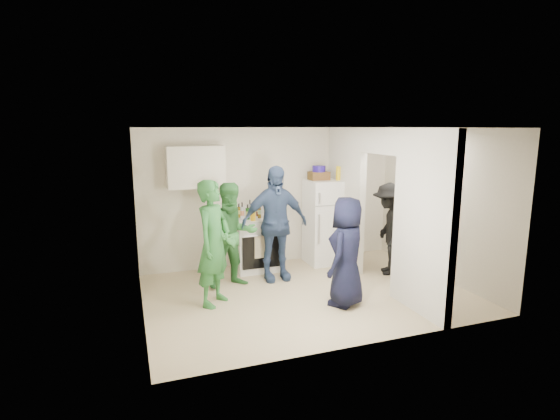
# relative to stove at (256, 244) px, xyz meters

# --- Properties ---
(floor) EXTENTS (4.80, 4.80, 0.00)m
(floor) POSITION_rel_stove_xyz_m (0.40, -1.37, -0.47)
(floor) COLOR #C8B28D
(floor) RESTS_ON ground
(wall_back) EXTENTS (4.80, 0.00, 4.80)m
(wall_back) POSITION_rel_stove_xyz_m (0.40, 0.33, 0.78)
(wall_back) COLOR silver
(wall_back) RESTS_ON floor
(wall_front) EXTENTS (4.80, 0.00, 4.80)m
(wall_front) POSITION_rel_stove_xyz_m (0.40, -3.07, 0.78)
(wall_front) COLOR silver
(wall_front) RESTS_ON floor
(wall_left) EXTENTS (0.00, 3.40, 3.40)m
(wall_left) POSITION_rel_stove_xyz_m (-2.00, -1.37, 0.78)
(wall_left) COLOR silver
(wall_left) RESTS_ON floor
(wall_right) EXTENTS (0.00, 3.40, 3.40)m
(wall_right) POSITION_rel_stove_xyz_m (2.80, -1.37, 0.78)
(wall_right) COLOR silver
(wall_right) RESTS_ON floor
(ceiling) EXTENTS (4.80, 4.80, 0.00)m
(ceiling) POSITION_rel_stove_xyz_m (0.40, -1.37, 2.03)
(ceiling) COLOR white
(ceiling) RESTS_ON wall_back
(partition_pier_back) EXTENTS (0.12, 1.20, 2.50)m
(partition_pier_back) POSITION_rel_stove_xyz_m (1.60, -0.27, 0.78)
(partition_pier_back) COLOR silver
(partition_pier_back) RESTS_ON floor
(partition_pier_front) EXTENTS (0.12, 1.20, 2.50)m
(partition_pier_front) POSITION_rel_stove_xyz_m (1.60, -2.47, 0.78)
(partition_pier_front) COLOR silver
(partition_pier_front) RESTS_ON floor
(partition_header) EXTENTS (0.12, 1.00, 0.40)m
(partition_header) POSITION_rel_stove_xyz_m (1.60, -1.37, 1.83)
(partition_header) COLOR silver
(partition_header) RESTS_ON partition_pier_back
(stove) EXTENTS (0.79, 0.66, 0.95)m
(stove) POSITION_rel_stove_xyz_m (0.00, 0.00, 0.00)
(stove) COLOR white
(stove) RESTS_ON floor
(upper_cabinet) EXTENTS (0.95, 0.34, 0.70)m
(upper_cabinet) POSITION_rel_stove_xyz_m (-1.00, 0.15, 1.38)
(upper_cabinet) COLOR silver
(upper_cabinet) RESTS_ON wall_back
(fridge) EXTENTS (0.64, 0.62, 1.56)m
(fridge) POSITION_rel_stove_xyz_m (1.30, -0.03, 0.31)
(fridge) COLOR white
(fridge) RESTS_ON floor
(wicker_basket) EXTENTS (0.35, 0.25, 0.15)m
(wicker_basket) POSITION_rel_stove_xyz_m (1.20, 0.02, 1.16)
(wicker_basket) COLOR brown
(wicker_basket) RESTS_ON fridge
(blue_bowl) EXTENTS (0.24, 0.24, 0.11)m
(blue_bowl) POSITION_rel_stove_xyz_m (1.20, 0.02, 1.29)
(blue_bowl) COLOR #261590
(blue_bowl) RESTS_ON wicker_basket
(yellow_cup_stack_top) EXTENTS (0.09, 0.09, 0.25)m
(yellow_cup_stack_top) POSITION_rel_stove_xyz_m (1.52, -0.13, 1.21)
(yellow_cup_stack_top) COLOR yellow
(yellow_cup_stack_top) RESTS_ON fridge
(wall_clock) EXTENTS (0.22, 0.02, 0.22)m
(wall_clock) POSITION_rel_stove_xyz_m (0.45, 0.31, 1.23)
(wall_clock) COLOR white
(wall_clock) RESTS_ON wall_back
(spice_shelf) EXTENTS (0.35, 0.08, 0.03)m
(spice_shelf) POSITION_rel_stove_xyz_m (0.40, 0.28, 0.88)
(spice_shelf) COLOR olive
(spice_shelf) RESTS_ON wall_back
(nook_window) EXTENTS (0.03, 0.70, 0.80)m
(nook_window) POSITION_rel_stove_xyz_m (2.78, -1.17, 1.18)
(nook_window) COLOR black
(nook_window) RESTS_ON wall_right
(nook_window_frame) EXTENTS (0.04, 0.76, 0.86)m
(nook_window_frame) POSITION_rel_stove_xyz_m (2.77, -1.17, 1.18)
(nook_window_frame) COLOR white
(nook_window_frame) RESTS_ON wall_right
(nook_valance) EXTENTS (0.04, 0.82, 0.18)m
(nook_valance) POSITION_rel_stove_xyz_m (2.74, -1.17, 1.53)
(nook_valance) COLOR white
(nook_valance) RESTS_ON wall_right
(yellow_cup_stack_stove) EXTENTS (0.09, 0.09, 0.25)m
(yellow_cup_stack_stove) POSITION_rel_stove_xyz_m (-0.12, -0.22, 0.60)
(yellow_cup_stack_stove) COLOR yellow
(yellow_cup_stack_stove) RESTS_ON stove
(red_cup) EXTENTS (0.09, 0.09, 0.12)m
(red_cup) POSITION_rel_stove_xyz_m (0.22, -0.20, 0.53)
(red_cup) COLOR #B30B26
(red_cup) RESTS_ON stove
(person_green_left) EXTENTS (0.76, 0.78, 1.80)m
(person_green_left) POSITION_rel_stove_xyz_m (-1.00, -1.27, 0.43)
(person_green_left) COLOR #2C6F2C
(person_green_left) RESTS_ON floor
(person_green_center) EXTENTS (0.89, 0.73, 1.67)m
(person_green_center) POSITION_rel_stove_xyz_m (-0.58, -0.68, 0.36)
(person_green_center) COLOR #398038
(person_green_center) RESTS_ON floor
(person_denim) EXTENTS (1.12, 0.47, 1.90)m
(person_denim) POSITION_rel_stove_xyz_m (0.15, -0.58, 0.48)
(person_denim) COLOR #364477
(person_denim) RESTS_ON floor
(person_navy) EXTENTS (0.91, 0.87, 1.56)m
(person_navy) POSITION_rel_stove_xyz_m (0.76, -1.93, 0.31)
(person_navy) COLOR black
(person_navy) RESTS_ON floor
(person_nook) EXTENTS (0.96, 1.17, 1.58)m
(person_nook) POSITION_rel_stove_xyz_m (2.09, -0.95, 0.32)
(person_nook) COLOR black
(person_nook) RESTS_ON floor
(bottle_a) EXTENTS (0.07, 0.07, 0.25)m
(bottle_a) POSITION_rel_stove_xyz_m (-0.28, 0.10, 0.60)
(bottle_a) COLOR brown
(bottle_a) RESTS_ON stove
(bottle_b) EXTENTS (0.07, 0.07, 0.26)m
(bottle_b) POSITION_rel_stove_xyz_m (-0.18, -0.09, 0.60)
(bottle_b) COLOR #1C551E
(bottle_b) RESTS_ON stove
(bottle_c) EXTENTS (0.06, 0.06, 0.29)m
(bottle_c) POSITION_rel_stove_xyz_m (-0.06, 0.17, 0.62)
(bottle_c) COLOR #B4BBC3
(bottle_c) RESTS_ON stove
(bottle_d) EXTENTS (0.06, 0.06, 0.28)m
(bottle_d) POSITION_rel_stove_xyz_m (0.04, -0.07, 0.61)
(bottle_d) COLOR brown
(bottle_d) RESTS_ON stove
(bottle_e) EXTENTS (0.08, 0.08, 0.26)m
(bottle_e) POSITION_rel_stove_xyz_m (0.08, 0.17, 0.60)
(bottle_e) COLOR gray
(bottle_e) RESTS_ON stove
(bottle_f) EXTENTS (0.06, 0.06, 0.33)m
(bottle_f) POSITION_rel_stove_xyz_m (0.19, 0.01, 0.64)
(bottle_f) COLOR black
(bottle_f) RESTS_ON stove
(bottle_g) EXTENTS (0.07, 0.07, 0.33)m
(bottle_g) POSITION_rel_stove_xyz_m (0.28, 0.14, 0.64)
(bottle_g) COLOR olive
(bottle_g) RESTS_ON stove
(bottle_h) EXTENTS (0.06, 0.06, 0.31)m
(bottle_h) POSITION_rel_stove_xyz_m (-0.29, -0.14, 0.63)
(bottle_h) COLOR silver
(bottle_h) RESTS_ON stove
(bottle_i) EXTENTS (0.06, 0.06, 0.32)m
(bottle_i) POSITION_rel_stove_xyz_m (0.06, 0.10, 0.64)
(bottle_i) COLOR #5E1E10
(bottle_i) RESTS_ON stove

